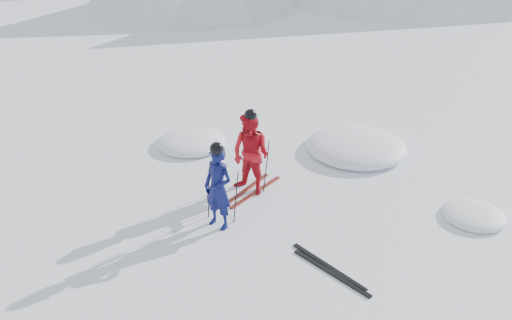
% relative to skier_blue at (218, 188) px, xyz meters
% --- Properties ---
extents(ground, '(160.00, 160.00, 0.00)m').
position_rel_skier_blue_xyz_m(ground, '(2.38, 0.44, -0.85)').
color(ground, white).
rests_on(ground, ground).
extents(skier_blue, '(0.69, 0.53, 1.71)m').
position_rel_skier_blue_xyz_m(skier_blue, '(0.00, 0.00, 0.00)').
color(skier_blue, '#0D124E').
rests_on(skier_blue, ground).
extents(skier_red, '(1.00, 0.85, 1.83)m').
position_rel_skier_blue_xyz_m(skier_red, '(-0.01, 1.47, 0.06)').
color(skier_red, red).
rests_on(skier_red, ground).
extents(pole_blue_left, '(0.12, 0.08, 1.14)m').
position_rel_skier_blue_xyz_m(pole_blue_left, '(-0.30, 0.15, -0.28)').
color(pole_blue_left, black).
rests_on(pole_blue_left, ground).
extents(pole_blue_right, '(0.12, 0.07, 1.14)m').
position_rel_skier_blue_xyz_m(pole_blue_right, '(0.25, 0.25, -0.28)').
color(pole_blue_right, black).
rests_on(pole_blue_right, ground).
extents(pole_red_left, '(0.12, 0.10, 1.22)m').
position_rel_skier_blue_xyz_m(pole_red_left, '(-0.31, 1.72, -0.24)').
color(pole_red_left, black).
rests_on(pole_red_left, ground).
extents(pole_red_right, '(0.12, 0.09, 1.22)m').
position_rel_skier_blue_xyz_m(pole_red_right, '(0.29, 1.62, -0.24)').
color(pole_red_right, black).
rests_on(pole_red_right, ground).
extents(ski_worn_left, '(0.35, 1.69, 0.03)m').
position_rel_skier_blue_xyz_m(ski_worn_left, '(-0.13, 1.47, -0.84)').
color(ski_worn_left, black).
rests_on(ski_worn_left, ground).
extents(ski_worn_right, '(0.47, 1.68, 0.03)m').
position_rel_skier_blue_xyz_m(ski_worn_right, '(0.11, 1.47, -0.84)').
color(ski_worn_right, black).
rests_on(ski_worn_right, ground).
extents(ski_loose_a, '(1.58, 0.79, 0.03)m').
position_rel_skier_blue_xyz_m(ski_loose_a, '(2.37, -0.34, -0.84)').
color(ski_loose_a, black).
rests_on(ski_loose_a, ground).
extents(ski_loose_b, '(1.60, 0.74, 0.03)m').
position_rel_skier_blue_xyz_m(ski_loose_b, '(2.47, -0.49, -0.84)').
color(ski_loose_b, black).
rests_on(ski_loose_b, ground).
extents(snow_lumps, '(8.46, 3.91, 0.55)m').
position_rel_skier_blue_xyz_m(snow_lumps, '(0.86, 3.92, -0.85)').
color(snow_lumps, white).
rests_on(snow_lumps, ground).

